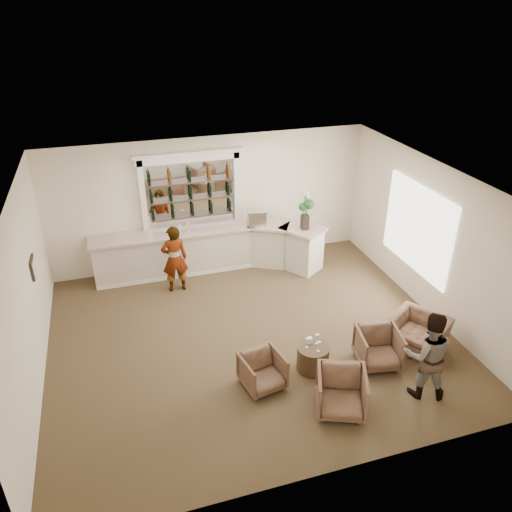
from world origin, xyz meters
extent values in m
plane|color=#503C28|center=(0.00, 0.00, 0.00)|extent=(8.00, 8.00, 0.00)
cube|color=beige|center=(0.00, 3.50, 1.65)|extent=(8.00, 0.04, 3.30)
cube|color=beige|center=(-4.00, 0.00, 1.65)|extent=(0.04, 7.00, 3.30)
cube|color=beige|center=(4.00, 0.00, 1.65)|extent=(0.04, 7.00, 3.30)
cube|color=white|center=(0.00, 0.00, 3.30)|extent=(8.00, 7.00, 0.04)
cube|color=white|center=(3.97, 0.50, 1.70)|extent=(0.05, 2.40, 1.90)
cube|color=black|center=(-3.97, 1.20, 1.65)|extent=(0.04, 0.46, 0.38)
cube|color=beige|center=(-3.94, 1.20, 1.65)|extent=(0.01, 0.38, 0.30)
cube|color=beige|center=(-1.00, 3.15, 0.54)|extent=(4.00, 0.70, 1.08)
cube|color=#C9AF9D|center=(-1.00, 3.13, 1.11)|extent=(4.10, 0.82, 0.06)
cube|color=beige|center=(1.35, 2.92, 0.54)|extent=(1.12, 1.04, 1.08)
cube|color=#C9AF9D|center=(1.35, 2.90, 1.11)|extent=(1.27, 1.19, 0.06)
cube|color=beige|center=(2.05, 2.40, 0.54)|extent=(1.08, 1.14, 1.08)
cube|color=#C9AF9D|center=(2.05, 2.38, 1.11)|extent=(1.24, 1.29, 0.06)
cube|color=silver|center=(-1.00, 2.82, 0.05)|extent=(4.00, 0.06, 0.10)
cube|color=white|center=(-0.50, 3.48, 1.95)|extent=(2.15, 0.02, 1.65)
cube|color=silver|center=(-1.65, 3.42, 1.45)|extent=(0.14, 0.16, 2.90)
cube|color=silver|center=(0.65, 3.42, 1.45)|extent=(0.14, 0.16, 2.90)
cube|color=silver|center=(-0.50, 3.42, 2.84)|extent=(2.52, 0.16, 0.18)
cube|color=silver|center=(-0.50, 3.42, 2.96)|extent=(2.64, 0.20, 0.08)
cube|color=#34261A|center=(-0.50, 3.37, 1.38)|extent=(2.05, 0.20, 0.03)
cube|color=#34261A|center=(-0.50, 3.37, 1.82)|extent=(2.05, 0.20, 0.03)
cube|color=#34261A|center=(-0.50, 3.37, 2.26)|extent=(2.05, 0.20, 0.03)
cylinder|color=#4F3422|center=(0.82, -1.28, 0.25)|extent=(0.60, 0.60, 0.50)
imported|color=gray|center=(-1.16, 2.29, 0.83)|extent=(0.61, 0.40, 1.65)
imported|color=gray|center=(2.41, -2.44, 0.83)|extent=(0.99, 0.89, 1.66)
imported|color=brown|center=(-0.21, -1.45, 0.33)|extent=(0.83, 0.84, 0.66)
imported|color=brown|center=(0.87, -2.38, 0.38)|extent=(1.06, 1.07, 0.76)
imported|color=brown|center=(2.06, -1.50, 0.36)|extent=(0.91, 0.93, 0.73)
imported|color=brown|center=(3.08, -1.28, 0.33)|extent=(1.31, 1.35, 0.67)
cube|color=silver|center=(1.02, 2.91, 1.33)|extent=(0.49, 0.43, 0.39)
cube|color=black|center=(2.07, 2.31, 1.33)|extent=(0.17, 0.17, 0.37)
cube|color=white|center=(0.80, -1.14, 0.56)|extent=(0.08, 0.08, 0.12)
camera|label=1|loc=(-2.34, -7.97, 6.29)|focal=35.00mm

